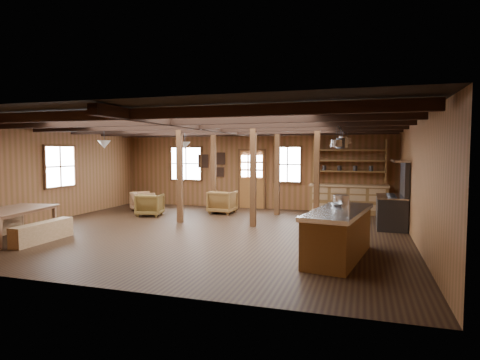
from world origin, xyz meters
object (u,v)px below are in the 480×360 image
(kitchen_island, at_px, (339,234))
(commercial_range, at_px, (393,206))
(armchair_a, at_px, (150,205))
(dining_table, at_px, (14,224))
(armchair_b, at_px, (223,202))
(armchair_c, at_px, (143,201))

(kitchen_island, xyz_separation_m, commercial_range, (1.21, 3.58, 0.12))
(kitchen_island, height_order, commercial_range, commercial_range)
(kitchen_island, distance_m, armchair_a, 7.01)
(commercial_range, height_order, dining_table, commercial_range)
(armchair_a, height_order, armchair_b, armchair_b)
(commercial_range, distance_m, armchair_a, 7.30)
(armchair_b, bearing_deg, dining_table, 60.27)
(dining_table, bearing_deg, armchair_b, -39.81)
(commercial_range, height_order, armchair_a, commercial_range)
(armchair_b, distance_m, armchair_c, 2.88)
(dining_table, bearing_deg, commercial_range, -71.68)
(armchair_c, bearing_deg, armchair_a, 175.32)
(kitchen_island, relative_size, armchair_a, 3.36)
(commercial_range, relative_size, dining_table, 0.90)
(kitchen_island, distance_m, armchair_c, 8.19)
(armchair_b, bearing_deg, armchair_a, 32.59)
(kitchen_island, relative_size, armchair_c, 3.57)
(dining_table, bearing_deg, armchair_c, -12.52)
(armchair_c, bearing_deg, kitchen_island, -168.78)
(commercial_range, xyz_separation_m, armchair_b, (-5.25, 1.08, -0.22))
(armchair_c, bearing_deg, dining_table, 128.73)
(commercial_range, relative_size, armchair_c, 2.49)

